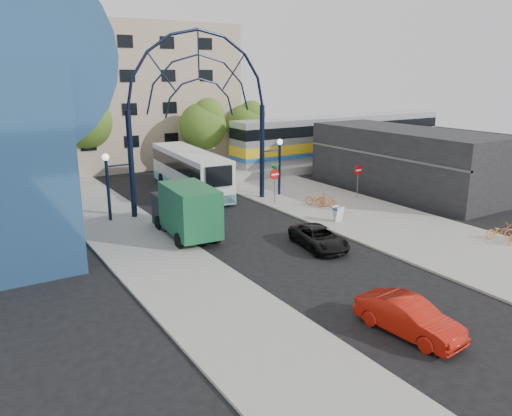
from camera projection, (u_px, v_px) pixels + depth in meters
ground at (331, 272)px, 24.08m from camera, size 120.00×120.00×0.00m
sidewalk_east at (387, 224)px, 31.43m from camera, size 8.00×56.00×0.12m
plaza_west at (158, 258)px, 25.65m from camera, size 5.00×50.00×0.12m
gateway_arch at (199, 84)px, 33.29m from camera, size 13.64×0.44×12.10m
stop_sign at (275, 178)px, 35.83m from camera, size 0.80×0.07×2.50m
do_not_enter_sign at (358, 173)px, 37.37m from camera, size 0.76×0.07×2.48m
street_name_sign at (275, 174)px, 36.49m from camera, size 0.70×0.70×2.80m
sandwich_board at (338, 212)px, 31.64m from camera, size 0.55×0.61×0.99m
commercial_block_east at (405, 161)px, 39.79m from camera, size 6.00×16.00×5.00m
apartment_block at (129, 95)px, 51.87m from camera, size 20.00×12.10×14.00m
train_platform at (341, 160)px, 52.21m from camera, size 32.00×5.00×0.80m
train_car at (342, 136)px, 51.55m from camera, size 25.10×3.05×4.20m
tree_north_a at (204, 124)px, 47.21m from camera, size 4.48×4.48×7.00m
tree_north_b at (85, 118)px, 45.19m from camera, size 5.12×5.12×8.00m
tree_north_c at (247, 122)px, 52.01m from camera, size 4.16×4.16×6.50m
city_bus at (190, 171)px, 39.76m from camera, size 3.68×12.16×3.29m
green_truck at (185, 210)px, 28.93m from camera, size 2.80×6.40×3.15m
black_suv at (319, 237)px, 27.23m from camera, size 2.61×4.48×1.17m
red_sedan at (409, 317)px, 18.17m from camera, size 1.86×4.22×1.35m
bike_near_a at (318, 199)px, 35.37m from camera, size 1.53×1.90×0.97m
bike_near_b at (327, 201)px, 34.68m from camera, size 1.15×1.82×1.06m
bike_far_a at (500, 231)px, 28.35m from camera, size 1.79×1.28×0.89m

